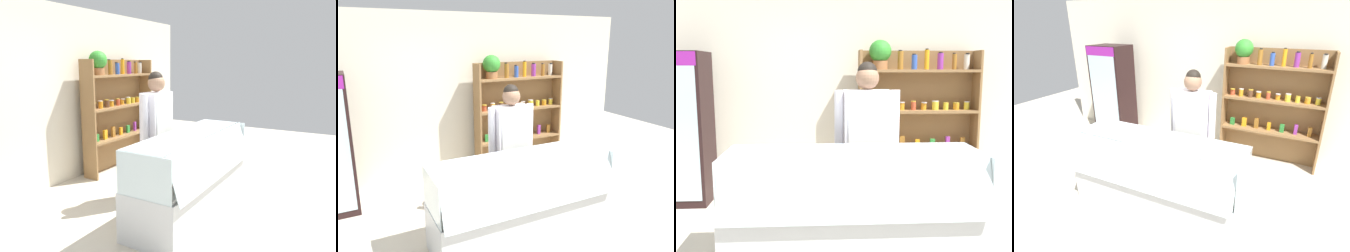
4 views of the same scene
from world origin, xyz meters
TOP-DOWN VIEW (x-y plane):
  - ground_plane at (0.00, 0.00)m, footprint 12.00×12.00m
  - back_wall at (0.00, 2.35)m, footprint 6.80×0.10m
  - shelving_unit at (1.08, 2.05)m, footprint 1.59×0.29m
  - deli_display_case at (0.12, 0.09)m, footprint 2.11×0.73m
  - shop_clerk at (0.31, 0.71)m, footprint 0.64×0.25m

SIDE VIEW (x-z plane):
  - ground_plane at x=0.00m, z-range 0.00..0.00m
  - deli_display_case at x=0.12m, z-range -0.19..0.82m
  - shop_clerk at x=0.31m, z-range 0.17..1.90m
  - shelving_unit at x=1.08m, z-range 0.15..2.18m
  - back_wall at x=0.00m, z-range 0.00..2.70m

